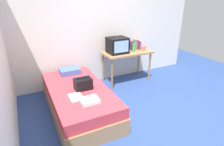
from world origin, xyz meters
TOP-DOWN VIEW (x-y plane):
  - ground_plane at (0.00, 0.00)m, footprint 8.00×8.00m
  - wall_back at (0.00, 2.00)m, footprint 5.20×0.10m
  - bed at (-0.90, 0.84)m, footprint 1.00×2.00m
  - desk at (0.56, 1.59)m, footprint 1.16×0.60m
  - tv at (0.30, 1.60)m, footprint 0.44×0.39m
  - water_bottle at (0.70, 1.52)m, footprint 0.07×0.07m
  - book_row at (0.82, 1.66)m, footprint 0.27×0.17m
  - picture_frame at (0.93, 1.44)m, footprint 0.11×0.02m
  - pillow at (-0.85, 1.55)m, footprint 0.40×0.31m
  - handbag at (-0.82, 0.75)m, footprint 0.30×0.20m
  - magazine at (-1.02, 0.53)m, footprint 0.21×0.29m
  - remote_dark at (-0.79, 0.27)m, footprint 0.04×0.16m
  - folded_towel at (-0.88, 0.28)m, footprint 0.28×0.22m

SIDE VIEW (x-z plane):
  - ground_plane at x=0.00m, z-range 0.00..0.00m
  - bed at x=-0.90m, z-range 0.00..0.47m
  - magazine at x=-1.02m, z-range 0.48..0.49m
  - remote_dark at x=-0.79m, z-range 0.48..0.50m
  - folded_towel at x=-0.88m, z-range 0.48..0.54m
  - pillow at x=-0.85m, z-range 0.48..0.59m
  - handbag at x=-0.82m, z-range 0.47..0.69m
  - desk at x=0.56m, z-range 0.28..1.05m
  - picture_frame at x=0.93m, z-range 0.76..0.89m
  - water_bottle at x=0.70m, z-range 0.76..0.97m
  - book_row at x=0.82m, z-range 0.75..0.99m
  - tv at x=0.30m, z-range 0.76..1.12m
  - wall_back at x=0.00m, z-range 0.00..2.60m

